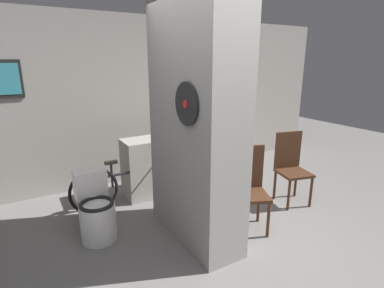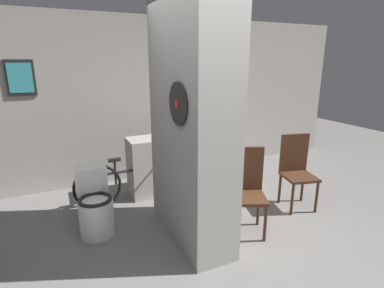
% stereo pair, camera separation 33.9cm
% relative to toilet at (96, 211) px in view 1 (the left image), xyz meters
% --- Properties ---
extents(ground_plane, '(14.00, 14.00, 0.00)m').
position_rel_toilet_xyz_m(ground_plane, '(0.94, -1.15, -0.32)').
color(ground_plane, slate).
extents(wall_back, '(8.00, 0.09, 2.60)m').
position_rel_toilet_xyz_m(wall_back, '(0.94, 1.48, 0.99)').
color(wall_back, gray).
rests_on(wall_back, ground_plane).
extents(pillar_center, '(0.50, 1.29, 2.60)m').
position_rel_toilet_xyz_m(pillar_center, '(0.97, -0.51, 0.99)').
color(pillar_center, gray).
rests_on(pillar_center, ground_plane).
extents(counter_shelf, '(1.42, 0.44, 0.85)m').
position_rel_toilet_xyz_m(counter_shelf, '(1.29, 0.74, 0.11)').
color(counter_shelf, gray).
rests_on(counter_shelf, ground_plane).
extents(toilet, '(0.39, 0.55, 0.74)m').
position_rel_toilet_xyz_m(toilet, '(0.00, 0.00, 0.00)').
color(toilet, white).
rests_on(toilet, ground_plane).
extents(chair_near_pillar, '(0.53, 0.53, 0.98)m').
position_rel_toilet_xyz_m(chair_near_pillar, '(1.59, -0.68, 0.22)').
color(chair_near_pillar, '#422616').
rests_on(chair_near_pillar, ground_plane).
extents(chair_by_doorway, '(0.48, 0.48, 0.98)m').
position_rel_toilet_xyz_m(chair_by_doorway, '(2.56, -0.45, 0.22)').
color(chair_by_doorway, '#422616').
rests_on(chair_by_doorway, ground_plane).
extents(bicycle, '(1.60, 0.42, 0.68)m').
position_rel_toilet_xyz_m(bicycle, '(0.59, 0.56, 0.01)').
color(bicycle, black).
rests_on(bicycle, ground_plane).
extents(bottle_tall, '(0.08, 0.08, 0.33)m').
position_rel_toilet_xyz_m(bottle_tall, '(1.38, 0.77, 0.66)').
color(bottle_tall, '#19598C').
rests_on(bottle_tall, counter_shelf).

